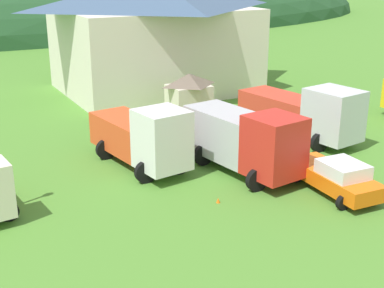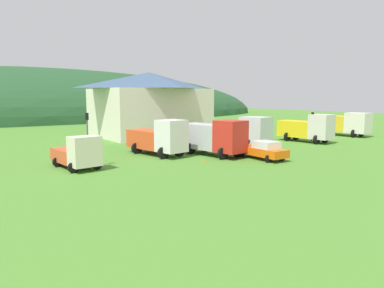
% 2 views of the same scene
% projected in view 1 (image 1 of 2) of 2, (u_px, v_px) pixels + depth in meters
% --- Properties ---
extents(ground_plane, '(200.00, 200.00, 0.00)m').
position_uv_depth(ground_plane, '(258.00, 166.00, 28.33)').
color(ground_plane, '#4C842D').
extents(forested_hill_backdrop, '(145.18, 60.00, 26.24)m').
position_uv_depth(forested_hill_backdrop, '(4.00, 24.00, 90.70)').
color(forested_hill_backdrop, '#234C28').
rests_on(forested_hill_backdrop, ground).
extents(depot_building, '(15.55, 12.38, 9.00)m').
position_uv_depth(depot_building, '(154.00, 33.00, 43.40)').
color(depot_building, silver).
rests_on(depot_building, ground).
extents(play_shed_cream, '(2.86, 2.37, 3.07)m').
position_uv_depth(play_shed_cream, '(189.00, 95.00, 36.35)').
color(play_shed_cream, beige).
rests_on(play_shed_cream, ground).
extents(heavy_rig_white, '(3.60, 7.05, 3.47)m').
position_uv_depth(heavy_rig_white, '(143.00, 137.00, 27.50)').
color(heavy_rig_white, white).
rests_on(heavy_rig_white, ground).
extents(crane_truck_red, '(3.65, 7.20, 3.44)m').
position_uv_depth(crane_truck_red, '(245.00, 139.00, 26.74)').
color(crane_truck_red, red).
rests_on(crane_truck_red, ground).
extents(tow_truck_silver, '(3.87, 8.44, 3.42)m').
position_uv_depth(tow_truck_silver, '(305.00, 112.00, 31.98)').
color(tow_truck_silver, silver).
rests_on(tow_truck_silver, ground).
extents(service_pickup_orange, '(2.47, 5.11, 1.66)m').
position_uv_depth(service_pickup_orange, '(335.00, 176.00, 24.74)').
color(service_pickup_orange, orange).
rests_on(service_pickup_orange, ground).
extents(traffic_cone_near_pickup, '(0.36, 0.36, 0.47)m').
position_uv_depth(traffic_cone_near_pickup, '(218.00, 203.00, 24.00)').
color(traffic_cone_near_pickup, orange).
rests_on(traffic_cone_near_pickup, ground).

